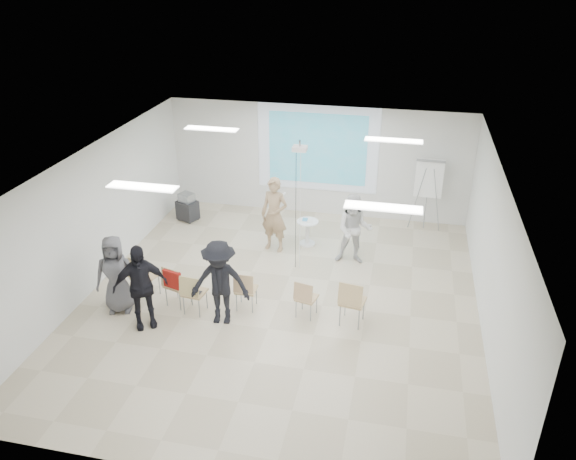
% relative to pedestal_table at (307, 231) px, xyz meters
% --- Properties ---
extents(floor, '(8.00, 9.00, 0.10)m').
position_rel_pedestal_table_xyz_m(floor, '(-0.10, -2.59, -0.41)').
color(floor, beige).
rests_on(floor, ground).
extents(ceiling, '(8.00, 9.00, 0.10)m').
position_rel_pedestal_table_xyz_m(ceiling, '(-0.10, -2.59, 2.69)').
color(ceiling, white).
rests_on(ceiling, wall_back).
extents(wall_back, '(8.00, 0.10, 3.00)m').
position_rel_pedestal_table_xyz_m(wall_back, '(-0.10, 1.96, 1.14)').
color(wall_back, silver).
rests_on(wall_back, floor).
extents(wall_left, '(0.10, 9.00, 3.00)m').
position_rel_pedestal_table_xyz_m(wall_left, '(-4.15, -2.59, 1.14)').
color(wall_left, silver).
rests_on(wall_left, floor).
extents(wall_right, '(0.10, 9.00, 3.00)m').
position_rel_pedestal_table_xyz_m(wall_right, '(3.95, -2.59, 1.14)').
color(wall_right, silver).
rests_on(wall_right, floor).
extents(projection_halo, '(3.20, 0.01, 2.30)m').
position_rel_pedestal_table_xyz_m(projection_halo, '(-0.10, 1.90, 1.49)').
color(projection_halo, silver).
rests_on(projection_halo, wall_back).
extents(projection_image, '(2.60, 0.01, 1.90)m').
position_rel_pedestal_table_xyz_m(projection_image, '(-0.10, 1.88, 1.49)').
color(projection_image, teal).
rests_on(projection_image, wall_back).
extents(pedestal_table, '(0.56, 0.56, 0.66)m').
position_rel_pedestal_table_xyz_m(pedestal_table, '(0.00, 0.00, 0.00)').
color(pedestal_table, white).
rests_on(pedestal_table, floor).
extents(player_left, '(0.85, 0.66, 2.08)m').
position_rel_pedestal_table_xyz_m(player_left, '(-0.73, -0.40, 0.67)').
color(player_left, tan).
rests_on(player_left, floor).
extents(player_right, '(0.93, 0.76, 1.86)m').
position_rel_pedestal_table_xyz_m(player_right, '(1.19, -0.64, 0.57)').
color(player_right, white).
rests_on(player_right, floor).
extents(controller_left, '(0.06, 0.12, 0.04)m').
position_rel_pedestal_table_xyz_m(controller_left, '(-0.55, -0.15, 1.00)').
color(controller_left, white).
rests_on(controller_left, player_left).
extents(controller_right, '(0.05, 0.13, 0.04)m').
position_rel_pedestal_table_xyz_m(controller_right, '(1.01, -0.39, 0.89)').
color(controller_right, white).
rests_on(controller_right, player_right).
extents(chair_far_left, '(0.55, 0.58, 0.98)m').
position_rel_pedestal_table_xyz_m(chair_far_left, '(-2.88, -3.09, 0.21)').
color(chair_far_left, tan).
rests_on(chair_far_left, floor).
extents(chair_left_mid, '(0.54, 0.56, 0.92)m').
position_rel_pedestal_table_xyz_m(chair_left_mid, '(-2.12, -3.22, 0.18)').
color(chair_left_mid, tan).
rests_on(chair_left_mid, floor).
extents(chair_left_inner, '(0.46, 0.49, 0.89)m').
position_rel_pedestal_table_xyz_m(chair_left_inner, '(-1.67, -3.39, 0.16)').
color(chair_left_inner, tan).
rests_on(chair_left_inner, floor).
extents(chair_center, '(0.41, 0.44, 0.86)m').
position_rel_pedestal_table_xyz_m(chair_center, '(-0.70, -3.05, 0.15)').
color(chair_center, tan).
rests_on(chair_center, floor).
extents(chair_right_inner, '(0.46, 0.49, 0.82)m').
position_rel_pedestal_table_xyz_m(chair_right_inner, '(0.51, -3.05, 0.12)').
color(chair_right_inner, tan).
rests_on(chair_right_inner, floor).
extents(chair_right_far, '(0.53, 0.56, 0.99)m').
position_rel_pedestal_table_xyz_m(chair_right_far, '(1.42, -3.12, 0.22)').
color(chair_right_far, tan).
rests_on(chair_right_far, floor).
extents(red_jacket, '(0.40, 0.19, 0.37)m').
position_rel_pedestal_table_xyz_m(red_jacket, '(-2.09, -3.36, 0.36)').
color(red_jacket, '#A61B14').
rests_on(red_jacket, chair_left_mid).
extents(laptop, '(0.35, 0.27, 0.03)m').
position_rel_pedestal_table_xyz_m(laptop, '(-1.67, -3.30, 0.11)').
color(laptop, black).
rests_on(laptop, chair_left_inner).
extents(audience_left, '(1.35, 1.21, 1.99)m').
position_rel_pedestal_table_xyz_m(audience_left, '(-2.47, -3.95, 0.63)').
color(audience_left, black).
rests_on(audience_left, floor).
extents(audience_mid, '(1.35, 0.84, 1.98)m').
position_rel_pedestal_table_xyz_m(audience_mid, '(-1.05, -3.52, 0.63)').
color(audience_mid, black).
rests_on(audience_mid, floor).
extents(audience_outer, '(1.02, 0.82, 1.83)m').
position_rel_pedestal_table_xyz_m(audience_outer, '(-3.18, -3.56, 0.55)').
color(audience_outer, slate).
rests_on(audience_outer, floor).
extents(flipchart_easel, '(0.82, 0.62, 1.89)m').
position_rel_pedestal_table_xyz_m(flipchart_easel, '(2.81, 1.47, 1.03)').
color(flipchart_easel, gray).
rests_on(flipchart_easel, floor).
extents(av_cart, '(0.63, 0.57, 0.76)m').
position_rel_pedestal_table_xyz_m(av_cart, '(-3.40, 0.72, -0.01)').
color(av_cart, black).
rests_on(av_cart, floor).
extents(ceiling_projector, '(0.30, 0.25, 3.00)m').
position_rel_pedestal_table_xyz_m(ceiling_projector, '(-0.00, -1.09, 2.32)').
color(ceiling_projector, white).
rests_on(ceiling_projector, ceiling).
extents(fluor_panel_nw, '(1.20, 0.30, 0.02)m').
position_rel_pedestal_table_xyz_m(fluor_panel_nw, '(-2.10, -0.59, 2.61)').
color(fluor_panel_nw, white).
rests_on(fluor_panel_nw, ceiling).
extents(fluor_panel_ne, '(1.20, 0.30, 0.02)m').
position_rel_pedestal_table_xyz_m(fluor_panel_ne, '(1.90, -0.59, 2.61)').
color(fluor_panel_ne, white).
rests_on(fluor_panel_ne, ceiling).
extents(fluor_panel_sw, '(1.20, 0.30, 0.02)m').
position_rel_pedestal_table_xyz_m(fluor_panel_sw, '(-2.10, -4.09, 2.61)').
color(fluor_panel_sw, white).
rests_on(fluor_panel_sw, ceiling).
extents(fluor_panel_se, '(1.20, 0.30, 0.02)m').
position_rel_pedestal_table_xyz_m(fluor_panel_se, '(1.90, -4.09, 2.61)').
color(fluor_panel_se, white).
rests_on(fluor_panel_se, ceiling).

